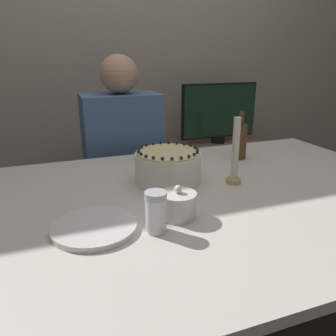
{
  "coord_description": "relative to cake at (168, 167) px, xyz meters",
  "views": [
    {
      "loc": [
        -0.51,
        -0.93,
        1.18
      ],
      "look_at": [
        -0.11,
        0.15,
        0.78
      ],
      "focal_mm": 35.0,
      "sensor_mm": 36.0,
      "label": 1
    }
  ],
  "objects": [
    {
      "name": "cake",
      "position": [
        0.0,
        0.0,
        0.0
      ],
      "size": [
        0.25,
        0.25,
        0.13
      ],
      "color": "white",
      "rests_on": "dining_table"
    },
    {
      "name": "person_man_blue_shirt",
      "position": [
        -0.04,
        0.6,
        -0.27
      ],
      "size": [
        0.4,
        0.34,
        1.19
      ],
      "rotation": [
        0.0,
        0.0,
        3.14
      ],
      "color": "#2D2D38",
      "rests_on": "ground_plane"
    },
    {
      "name": "tv_monitor",
      "position": [
        0.73,
        0.96,
        0.01
      ],
      "size": [
        0.57,
        0.1,
        0.42
      ],
      "color": "black",
      "rests_on": "side_cabinet"
    },
    {
      "name": "candle",
      "position": [
        0.23,
        -0.09,
        0.04
      ],
      "size": [
        0.06,
        0.06,
        0.25
      ],
      "color": "tan",
      "rests_on": "dining_table"
    },
    {
      "name": "sugar_bowl",
      "position": [
        -0.07,
        -0.27,
        -0.02
      ],
      "size": [
        0.11,
        0.11,
        0.1
      ],
      "color": "silver",
      "rests_on": "dining_table"
    },
    {
      "name": "dining_table",
      "position": [
        0.11,
        -0.15,
        -0.15
      ],
      "size": [
        1.61,
        1.1,
        0.73
      ],
      "color": "beige",
      "rests_on": "ground_plane"
    },
    {
      "name": "side_cabinet",
      "position": [
        0.73,
        0.96,
        -0.5
      ],
      "size": [
        0.71,
        0.49,
        0.58
      ],
      "color": "brown",
      "rests_on": "ground_plane"
    },
    {
      "name": "bottle",
      "position": [
        0.41,
        0.17,
        0.02
      ],
      "size": [
        0.06,
        0.06,
        0.22
      ],
      "color": "brown",
      "rests_on": "dining_table"
    },
    {
      "name": "wall_behind",
      "position": [
        0.11,
        1.25,
        0.51
      ],
      "size": [
        8.0,
        0.05,
        2.6
      ],
      "color": "#ADA393",
      "rests_on": "ground_plane"
    },
    {
      "name": "sugar_shaker",
      "position": [
        -0.16,
        -0.33,
        -0.0
      ],
      "size": [
        0.06,
        0.06,
        0.12
      ],
      "color": "white",
      "rests_on": "dining_table"
    },
    {
      "name": "plate_stack",
      "position": [
        -0.31,
        -0.27,
        -0.05
      ],
      "size": [
        0.23,
        0.23,
        0.02
      ],
      "color": "silver",
      "rests_on": "dining_table"
    }
  ]
}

